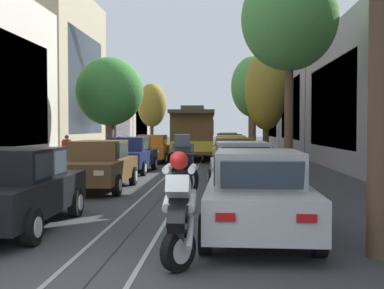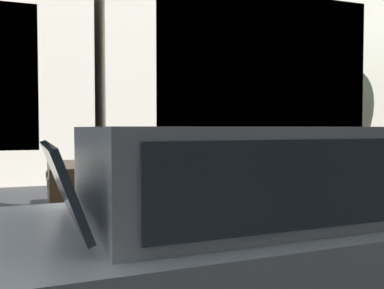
{
  "view_description": "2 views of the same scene",
  "coord_description": "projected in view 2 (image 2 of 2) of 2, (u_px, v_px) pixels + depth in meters",
  "views": [
    {
      "loc": [
        1.7,
        -5.48,
        2.0
      ],
      "look_at": [
        0.44,
        15.35,
        1.26
      ],
      "focal_mm": 44.62,
      "sensor_mm": 36.0,
      "label": 1
    },
    {
      "loc": [
        4.88,
        7.31,
        1.57
      ],
      "look_at": [
        -0.87,
        9.4,
        1.33
      ],
      "focal_mm": 38.9,
      "sensor_mm": 36.0,
      "label": 2
    }
  ],
  "objects": [
    {
      "name": "parked_car_brown_second_left",
      "position": [
        177.0,
        171.0,
        7.48
      ],
      "size": [
        2.01,
        4.37,
        1.58
      ],
      "color": "brown",
      "rests_on": "ground"
    },
    {
      "name": "parked_car_silver_second_right",
      "position": [
        255.0,
        238.0,
        2.92
      ],
      "size": [
        2.1,
        4.4,
        1.58
      ],
      "color": "#B7B7BC",
      "rests_on": "ground"
    }
  ]
}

